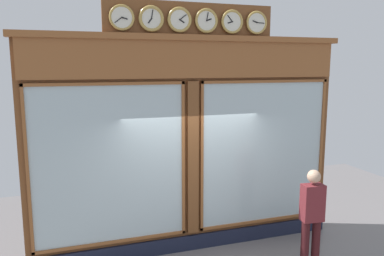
{
  "coord_description": "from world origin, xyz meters",
  "views": [
    {
      "loc": [
        2.12,
        6.31,
        3.38
      ],
      "look_at": [
        0.0,
        0.0,
        2.28
      ],
      "focal_mm": 35.8,
      "sensor_mm": 36.0,
      "label": 1
    }
  ],
  "objects": [
    {
      "name": "pedestrian",
      "position": [
        -1.69,
        1.22,
        0.93
      ],
      "size": [
        0.38,
        0.26,
        1.69
      ],
      "color": "#3A1316",
      "rests_on": "ground_plane"
    },
    {
      "name": "shop_facade",
      "position": [
        0.0,
        -0.12,
        1.99
      ],
      "size": [
        5.8,
        0.42,
        4.42
      ],
      "color": "brown",
      "rests_on": "ground_plane"
    }
  ]
}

